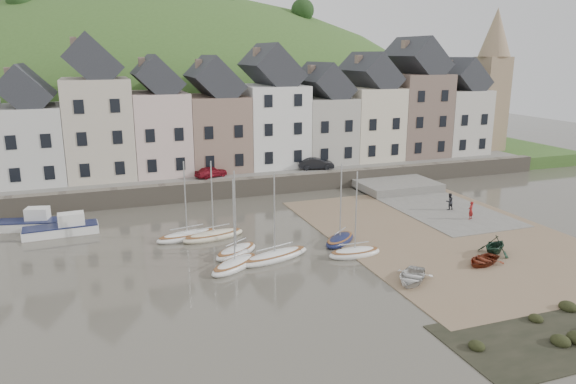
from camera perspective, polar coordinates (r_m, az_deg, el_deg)
name	(u,v)px	position (r m, az deg, el deg)	size (l,w,h in m)	color
ground	(316,252)	(38.87, 3.03, -6.37)	(160.00, 160.00, 0.00)	#464137
quay_land	(218,161)	(68.21, -7.46, 3.30)	(90.00, 30.00, 1.50)	#395A24
quay_street	(242,173)	(57.10, -4.96, 2.01)	(70.00, 7.00, 0.10)	slate
seawall	(251,187)	(53.96, -3.98, 0.58)	(70.00, 1.20, 1.80)	slate
beach	(445,234)	(44.10, 16.36, -4.36)	(18.00, 26.00, 0.06)	#7D664C
slipway	(429,204)	(52.54, 14.81, -1.20)	(8.00, 18.00, 0.12)	slate
hillside	(160,237)	(99.11, -13.51, -4.67)	(134.40, 84.00, 84.00)	#395A24
townhouse_terrace	(248,115)	(59.96, -4.32, 8.21)	(61.05, 8.00, 13.93)	white
church_spire	(492,76)	(75.41, 20.90, 11.45)	(4.00, 4.00, 18.00)	#997F60
sailboat_0	(187,236)	(42.09, -10.69, -4.58)	(5.14, 2.57, 6.32)	white
sailboat_1	(236,251)	(38.37, -5.54, -6.28)	(4.05, 3.41, 6.32)	white
sailboat_2	(213,235)	(41.82, -7.94, -4.59)	(5.21, 2.52, 6.32)	beige
sailboat_3	(235,264)	(36.08, -5.66, -7.66)	(4.43, 3.79, 6.32)	white
sailboat_4	(275,256)	(37.33, -1.42, -6.83)	(5.73, 3.06, 6.32)	white
sailboat_5	(340,240)	(40.67, 5.54, -5.06)	(3.80, 3.56, 6.32)	#141A3F
sailboat_6	(355,252)	(38.23, 7.11, -6.40)	(3.91, 1.53, 6.32)	white
motorboat_0	(63,227)	(45.80, -22.80, -3.49)	(5.69, 2.08, 1.70)	white
motorboat_2	(31,222)	(48.32, -25.70, -2.90)	(5.22, 2.80, 1.70)	white
rowboat_white	(412,277)	(34.57, 13.03, -8.77)	(2.32, 3.25, 0.67)	silver
rowboat_green	(495,245)	(40.71, 21.15, -5.29)	(2.21, 2.56, 1.35)	black
rowboat_red	(483,260)	(38.66, 20.03, -6.82)	(2.07, 2.89, 0.60)	maroon
person_red	(471,210)	(48.26, 18.88, -1.86)	(0.57, 0.37, 1.56)	maroon
person_dark	(449,201)	(50.58, 16.80, -0.97)	(0.75, 0.58, 1.54)	#232429
car_left	(211,172)	(55.24, -8.20, 2.15)	(1.35, 3.36, 1.15)	maroon
car_right	(316,163)	(58.62, 3.00, 3.06)	(1.35, 3.86, 1.27)	black
shore_rocks	(574,329)	(31.96, 28.13, -12.77)	(14.00, 6.00, 0.69)	black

